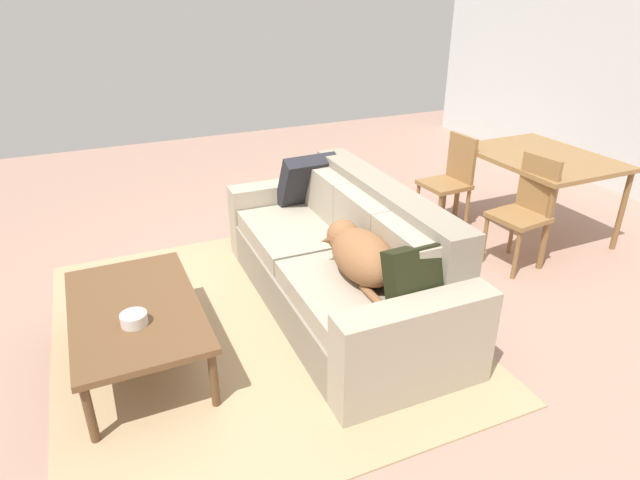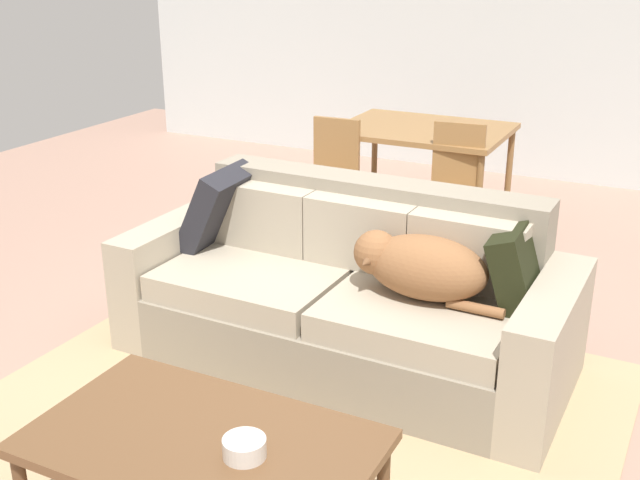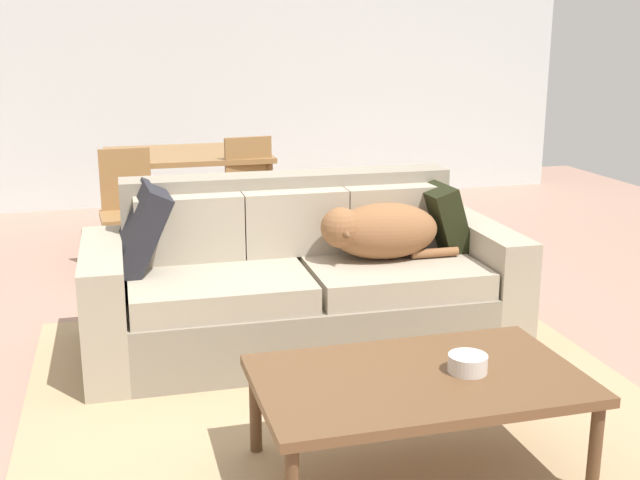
# 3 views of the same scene
# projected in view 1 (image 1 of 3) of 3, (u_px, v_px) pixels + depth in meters

# --- Properties ---
(ground_plane) EXTENTS (10.00, 10.00, 0.00)m
(ground_plane) POSITION_uv_depth(u_px,v_px,m) (333.00, 292.00, 4.26)
(ground_plane) COLOR tan
(area_rug) EXTENTS (2.97, 2.69, 0.01)m
(area_rug) POSITION_uv_depth(u_px,v_px,m) (253.00, 325.00, 3.85)
(area_rug) COLOR tan
(area_rug) RESTS_ON ground
(couch) EXTENTS (2.35, 1.03, 0.91)m
(couch) POSITION_uv_depth(u_px,v_px,m) (344.00, 263.00, 3.97)
(couch) COLOR gray
(couch) RESTS_ON ground
(dog_on_left_cushion) EXTENTS (0.78, 0.35, 0.31)m
(dog_on_left_cushion) POSITION_uv_depth(u_px,v_px,m) (360.00, 254.00, 3.45)
(dog_on_left_cushion) COLOR brown
(dog_on_left_cushion) RESTS_ON couch
(throw_pillow_by_left_arm) EXTENTS (0.34, 0.48, 0.48)m
(throw_pillow_by_left_arm) POSITION_uv_depth(u_px,v_px,m) (307.00, 181.00, 4.54)
(throw_pillow_by_left_arm) COLOR #232228
(throw_pillow_by_left_arm) RESTS_ON couch
(throw_pillow_by_right_arm) EXTENTS (0.26, 0.39, 0.41)m
(throw_pillow_by_right_arm) POSITION_uv_depth(u_px,v_px,m) (418.00, 278.00, 3.15)
(throw_pillow_by_right_arm) COLOR black
(throw_pillow_by_right_arm) RESTS_ON couch
(coffee_table) EXTENTS (1.26, 0.76, 0.43)m
(coffee_table) POSITION_uv_depth(u_px,v_px,m) (135.00, 312.00, 3.31)
(coffee_table) COLOR brown
(coffee_table) RESTS_ON ground
(bowl_on_coffee_table) EXTENTS (0.15, 0.15, 0.07)m
(bowl_on_coffee_table) POSITION_uv_depth(u_px,v_px,m) (134.00, 319.00, 3.11)
(bowl_on_coffee_table) COLOR silver
(bowl_on_coffee_table) RESTS_ON coffee_table
(dining_table) EXTENTS (1.26, 0.99, 0.78)m
(dining_table) POSITION_uv_depth(u_px,v_px,m) (541.00, 163.00, 4.94)
(dining_table) COLOR olive
(dining_table) RESTS_ON ground
(dining_chair_near_left) EXTENTS (0.42, 0.42, 0.90)m
(dining_chair_near_left) POSITION_uv_depth(u_px,v_px,m) (451.00, 177.00, 5.20)
(dining_chair_near_left) COLOR olive
(dining_chair_near_left) RESTS_ON ground
(dining_chair_near_right) EXTENTS (0.44, 0.44, 0.94)m
(dining_chair_near_right) POSITION_uv_depth(u_px,v_px,m) (526.00, 207.00, 4.47)
(dining_chair_near_right) COLOR olive
(dining_chair_near_right) RESTS_ON ground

